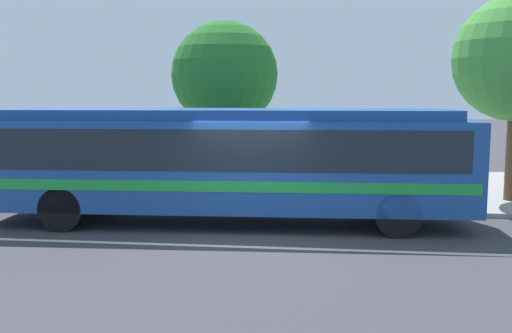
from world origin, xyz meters
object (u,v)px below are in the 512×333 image
pedestrian_waiting_near_sign (170,161)px  street_tree_near_stop (225,75)px  transit_bus (227,157)px  bus_stop_sign (395,146)px

pedestrian_waiting_near_sign → street_tree_near_stop: 3.03m
transit_bus → pedestrian_waiting_near_sign: 4.07m
transit_bus → street_tree_near_stop: 4.39m
pedestrian_waiting_near_sign → bus_stop_sign: size_ratio=0.65×
bus_stop_sign → street_tree_near_stop: size_ratio=0.49×
transit_bus → street_tree_near_stop: (-0.72, 3.83, 2.04)m
transit_bus → pedestrian_waiting_near_sign: size_ratio=6.96×
bus_stop_sign → pedestrian_waiting_near_sign: bearing=166.7°
bus_stop_sign → street_tree_near_stop: street_tree_near_stop is taller
street_tree_near_stop → bus_stop_sign: bearing=-22.7°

